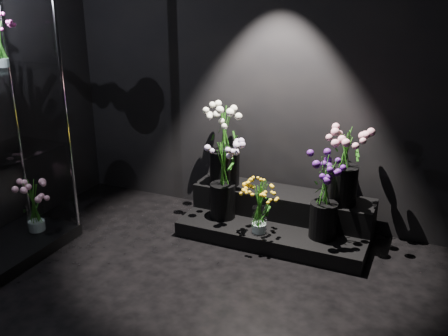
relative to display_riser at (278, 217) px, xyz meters
The scene contains 9 objects.
floor 1.70m from the display_riser, 98.01° to the right, with size 4.00×4.00×0.00m, color black.
wall_back 1.31m from the display_riser, 125.74° to the left, with size 4.00×4.00×0.00m, color black.
display_riser is the anchor object (origin of this frame).
bouquet_orange_bells 0.40m from the display_riser, 102.48° to the right, with size 0.30×0.30×0.47m.
bouquet_lilac 0.65m from the display_riser, 161.06° to the right, with size 0.40×0.40×0.73m.
bouquet_purple 0.60m from the display_riser, 22.07° to the right, with size 0.39×0.39×0.70m.
bouquet_cream_roses 0.85m from the display_riser, behind, with size 0.54×0.54×0.73m.
bouquet_pink_roses 0.81m from the display_riser, ahead, with size 0.44×0.44×0.68m.
bouquet_case_base_pink 2.14m from the display_riser, 151.85° to the right, with size 0.31×0.31×0.47m.
Camera 1 is at (1.44, -2.24, 2.11)m, focal length 40.00 mm.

